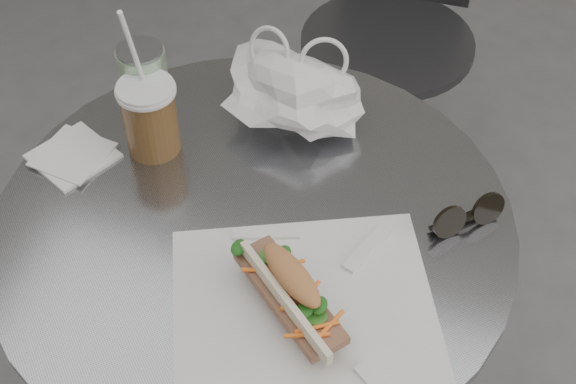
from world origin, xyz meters
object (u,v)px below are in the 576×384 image
(iced_coffee, at_px, (150,116))
(sunglasses, at_px, (467,216))
(cafe_table, at_px, (258,324))
(chair_far, at_px, (386,77))
(banh_mi, at_px, (290,291))
(drink_can, at_px, (145,86))

(iced_coffee, xyz_separation_m, sunglasses, (0.49, -0.01, -0.04))
(cafe_table, relative_size, iced_coffee, 2.88)
(chair_far, distance_m, sunglasses, 0.92)
(chair_far, xyz_separation_m, iced_coffee, (-0.22, -0.77, 0.46))
(cafe_table, height_order, banh_mi, banh_mi)
(banh_mi, relative_size, iced_coffee, 0.90)
(sunglasses, bearing_deg, banh_mi, -173.82)
(chair_far, relative_size, banh_mi, 3.25)
(cafe_table, distance_m, chair_far, 0.87)
(chair_far, height_order, sunglasses, sunglasses)
(sunglasses, distance_m, drink_can, 0.53)
(chair_far, distance_m, iced_coffee, 0.92)
(cafe_table, xyz_separation_m, chair_far, (0.02, 0.86, -0.12))
(cafe_table, height_order, chair_far, chair_far)
(chair_far, relative_size, drink_can, 5.36)
(cafe_table, distance_m, drink_can, 0.44)
(iced_coffee, bearing_deg, banh_mi, -37.04)
(iced_coffee, bearing_deg, cafe_table, -24.81)
(chair_far, xyz_separation_m, sunglasses, (0.27, -0.78, 0.41))
(cafe_table, distance_m, sunglasses, 0.42)
(sunglasses, bearing_deg, cafe_table, 153.60)
(drink_can, bearing_deg, iced_coffee, -59.49)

